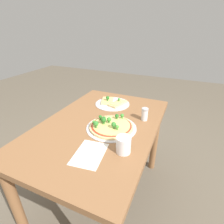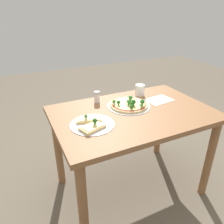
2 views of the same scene
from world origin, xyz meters
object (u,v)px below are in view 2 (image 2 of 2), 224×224
object	(u,v)px
pizza_tray_slice	(91,124)
condiment_shaker	(97,97)
pizza_tray_whole	(129,104)
dining_table	(133,124)
drinking_cup	(140,90)

from	to	relation	value
pizza_tray_slice	condiment_shaker	bearing A→B (deg)	62.27
condiment_shaker	pizza_tray_whole	bearing A→B (deg)	-42.12
dining_table	pizza_tray_whole	bearing A→B (deg)	79.37
dining_table	condiment_shaker	distance (m)	0.35
pizza_tray_whole	pizza_tray_slice	world-z (taller)	pizza_tray_whole
dining_table	pizza_tray_slice	distance (m)	0.36
dining_table	pizza_tray_whole	distance (m)	0.15
pizza_tray_whole	drinking_cup	bearing A→B (deg)	39.34
pizza_tray_whole	pizza_tray_slice	bearing A→B (deg)	-157.62
pizza_tray_whole	condiment_shaker	xyz separation A→B (m)	(-0.19, 0.17, 0.03)
dining_table	drinking_cup	xyz separation A→B (m)	(0.21, 0.25, 0.15)
pizza_tray_slice	drinking_cup	bearing A→B (deg)	28.98
drinking_cup	pizza_tray_slice	bearing A→B (deg)	-151.02
dining_table	pizza_tray_whole	size ratio (longest dim) A/B	3.50
pizza_tray_whole	pizza_tray_slice	size ratio (longest dim) A/B	1.13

